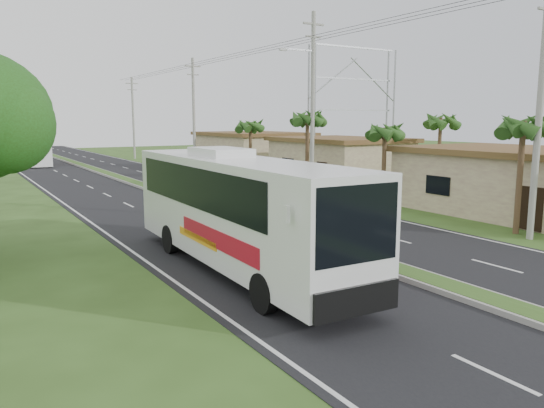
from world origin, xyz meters
TOP-DOWN VIEW (x-y plane):
  - ground at (0.00, 0.00)m, footprint 180.00×180.00m
  - road_asphalt at (0.00, 20.00)m, footprint 14.00×160.00m
  - median_strip at (0.00, 20.00)m, footprint 1.20×160.00m
  - lane_edge_left at (-6.70, 20.00)m, footprint 0.12×160.00m
  - lane_edge_right at (6.70, 20.00)m, footprint 0.12×160.00m
  - shop_near at (14.00, 6.00)m, footprint 8.60×12.60m
  - shop_mid at (14.00, 22.00)m, footprint 7.60×10.60m
  - shop_far at (14.00, 36.00)m, footprint 8.60×11.60m
  - palm_verge_a at (9.00, 3.00)m, footprint 2.40×2.40m
  - palm_verge_b at (9.40, 12.00)m, footprint 2.40×2.40m
  - palm_verge_c at (8.80, 19.00)m, footprint 2.40×2.40m
  - palm_verge_d at (9.30, 28.00)m, footprint 2.40×2.40m
  - palm_behind_shop at (17.50, 15.00)m, footprint 2.40×2.40m
  - utility_pole_a at (8.50, 2.00)m, footprint 1.60×0.28m
  - utility_pole_b at (8.47, 18.00)m, footprint 3.20×0.28m
  - utility_pole_c at (8.50, 38.00)m, footprint 1.60×0.28m
  - utility_pole_d at (8.50, 58.00)m, footprint 1.60×0.28m
  - billboard_lattice at (22.00, 30.00)m, footprint 10.18×1.18m
  - coach_bus_main at (-4.38, 4.36)m, footprint 2.95×12.67m
  - coach_bus_far at (-3.84, 54.06)m, footprint 3.13×10.72m
  - motorcyclist at (-0.93, 2.79)m, footprint 1.82×0.63m

SIDE VIEW (x-z plane):
  - ground at x=0.00m, z-range 0.00..0.00m
  - lane_edge_left at x=-6.70m, z-range 0.00..0.00m
  - lane_edge_right at x=6.70m, z-range 0.00..0.00m
  - road_asphalt at x=0.00m, z-range 0.00..0.02m
  - median_strip at x=0.00m, z-range 0.01..0.20m
  - motorcyclist at x=-0.93m, z-range -0.32..1.83m
  - coach_bus_far at x=-3.84m, z-range 0.21..3.29m
  - shop_near at x=14.00m, z-range 0.02..3.54m
  - shop_mid at x=14.00m, z-range 0.02..3.69m
  - shop_far at x=14.00m, z-range 0.02..3.84m
  - coach_bus_main at x=-4.38m, z-range 0.20..4.28m
  - palm_verge_b at x=9.40m, z-range 1.83..6.88m
  - palm_verge_d at x=9.30m, z-range 1.92..7.17m
  - palm_verge_a at x=9.00m, z-range 2.02..7.47m
  - palm_behind_shop at x=17.50m, z-range 2.11..7.76m
  - palm_verge_c at x=8.80m, z-range 2.20..8.05m
  - utility_pole_d at x=8.50m, z-range 0.17..10.67m
  - utility_pole_a at x=8.50m, z-range 0.17..11.17m
  - utility_pole_c at x=8.50m, z-range 0.17..11.17m
  - utility_pole_b at x=8.47m, z-range 0.26..12.26m
  - billboard_lattice at x=22.00m, z-range 0.79..12.86m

